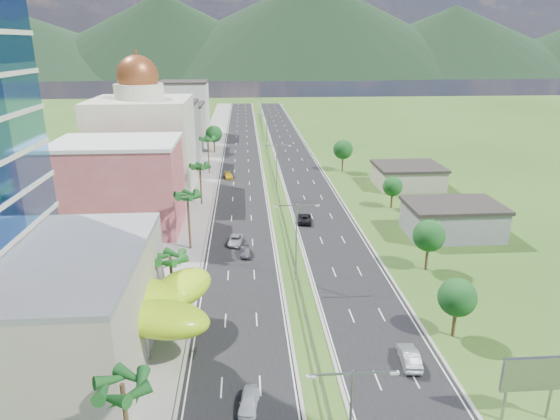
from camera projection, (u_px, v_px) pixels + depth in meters
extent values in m
plane|color=#2D5119|center=(304.00, 318.00, 59.12)|extent=(500.00, 500.00, 0.00)
cube|color=black|center=(242.00, 156.00, 143.68)|extent=(11.00, 260.00, 0.04)
cube|color=black|center=(293.00, 155.00, 144.71)|extent=(11.00, 260.00, 0.04)
cube|color=gray|center=(208.00, 156.00, 143.02)|extent=(7.00, 260.00, 0.12)
cube|color=gray|center=(271.00, 168.00, 126.99)|extent=(0.08, 216.00, 0.28)
cube|color=gray|center=(259.00, 115.00, 223.50)|extent=(0.10, 0.12, 0.70)
cube|color=gray|center=(331.00, 374.00, 31.94)|extent=(2.88, 0.12, 0.12)
cube|color=gray|center=(375.00, 372.00, 32.14)|extent=(2.88, 0.12, 0.12)
cube|color=silver|center=(311.00, 377.00, 31.89)|extent=(0.60, 0.25, 0.18)
cube|color=silver|center=(394.00, 373.00, 32.26)|extent=(0.60, 0.25, 0.18)
cylinder|color=gray|center=(296.00, 243.00, 66.82)|extent=(0.20, 0.20, 11.00)
cube|color=gray|center=(286.00, 206.00, 65.03)|extent=(2.88, 0.12, 0.12)
cube|color=gray|center=(308.00, 205.00, 65.23)|extent=(2.88, 0.12, 0.12)
cube|color=silver|center=(276.00, 206.00, 64.97)|extent=(0.60, 0.25, 0.18)
cube|color=silver|center=(317.00, 206.00, 65.35)|extent=(0.60, 0.25, 0.18)
cylinder|color=gray|center=(277.00, 170.00, 104.63)|extent=(0.20, 0.20, 11.00)
cube|color=gray|center=(270.00, 146.00, 102.84)|extent=(2.88, 0.12, 0.12)
cube|color=gray|center=(284.00, 145.00, 103.04)|extent=(2.88, 0.12, 0.12)
cube|color=silver|center=(263.00, 146.00, 102.79)|extent=(0.60, 0.25, 0.18)
cube|color=silver|center=(290.00, 146.00, 103.16)|extent=(0.60, 0.25, 0.18)
cylinder|color=gray|center=(267.00, 133.00, 147.17)|extent=(0.20, 0.20, 11.00)
cube|color=gray|center=(262.00, 115.00, 145.38)|extent=(2.88, 0.12, 0.12)
cube|color=gray|center=(271.00, 115.00, 145.58)|extent=(2.88, 0.12, 0.12)
cube|color=silver|center=(257.00, 116.00, 145.33)|extent=(0.60, 0.25, 0.18)
cube|color=silver|center=(276.00, 116.00, 145.70)|extent=(0.60, 0.25, 0.18)
cylinder|color=gray|center=(261.00, 113.00, 189.71)|extent=(0.20, 0.20, 11.00)
cube|color=gray|center=(257.00, 99.00, 187.92)|extent=(2.88, 0.12, 0.12)
cube|color=gray|center=(265.00, 99.00, 188.12)|extent=(2.88, 0.12, 0.12)
cube|color=silver|center=(254.00, 99.00, 187.87)|extent=(0.60, 0.25, 0.18)
cube|color=silver|center=(268.00, 99.00, 188.24)|extent=(0.60, 0.25, 0.18)
cylinder|color=gray|center=(91.00, 320.00, 54.95)|extent=(0.50, 0.50, 4.00)
cylinder|color=gray|center=(147.00, 343.00, 50.70)|extent=(0.50, 0.50, 4.00)
cylinder|color=gray|center=(99.00, 362.00, 47.59)|extent=(0.50, 0.50, 4.00)
cylinder|color=gray|center=(173.00, 316.00, 55.56)|extent=(0.50, 0.50, 4.00)
cube|color=#B84B4E|center=(120.00, 188.00, 85.06)|extent=(20.00, 15.00, 15.00)
cube|color=beige|center=(144.00, 146.00, 106.01)|extent=(20.00, 20.00, 20.00)
cylinder|color=beige|center=(139.00, 91.00, 102.34)|extent=(10.00, 10.00, 3.00)
sphere|color=brown|center=(138.00, 76.00, 101.39)|extent=(8.40, 8.40, 8.40)
cube|color=gray|center=(166.00, 135.00, 130.35)|extent=(16.00, 15.00, 16.00)
cube|color=#A79E8A|center=(177.00, 127.00, 151.62)|extent=(16.00, 15.00, 13.00)
cube|color=silver|center=(185.00, 109.00, 172.57)|extent=(16.00, 15.00, 18.00)
cylinder|color=gray|center=(504.00, 405.00, 42.62)|extent=(0.24, 0.24, 3.20)
cylinder|color=gray|center=(549.00, 402.00, 42.89)|extent=(0.24, 0.24, 3.20)
cube|color=#D85919|center=(532.00, 374.00, 41.80)|extent=(5.20, 0.35, 3.20)
cube|color=gray|center=(452.00, 221.00, 83.87)|extent=(15.00, 10.00, 5.00)
cube|color=#A79E8A|center=(408.00, 177.00, 112.46)|extent=(14.00, 12.00, 4.40)
cylinder|color=#47301C|center=(172.00, 286.00, 58.75)|extent=(0.36, 0.36, 7.50)
cylinder|color=#47301C|center=(189.00, 222.00, 77.42)|extent=(0.36, 0.36, 9.00)
cylinder|color=#47301C|center=(201.00, 185.00, 99.32)|extent=(0.36, 0.36, 8.00)
cylinder|color=#47301C|center=(209.00, 156.00, 122.83)|extent=(0.36, 0.36, 8.80)
cylinder|color=#47301C|center=(214.00, 144.00, 147.08)|extent=(0.40, 0.40, 4.90)
sphere|color=#19521D|center=(214.00, 134.00, 146.08)|extent=(4.90, 4.90, 4.90)
cylinder|color=#47301C|center=(455.00, 319.00, 54.82)|extent=(0.40, 0.40, 4.20)
sphere|color=#19521D|center=(457.00, 297.00, 53.96)|extent=(4.20, 4.20, 4.20)
cylinder|color=#47301C|center=(427.00, 255.00, 71.04)|extent=(0.40, 0.40, 4.55)
sphere|color=#19521D|center=(429.00, 236.00, 70.10)|extent=(4.55, 4.55, 4.55)
cylinder|color=#47301C|center=(392.00, 199.00, 97.82)|extent=(0.40, 0.40, 3.85)
sphere|color=#19521D|center=(393.00, 186.00, 97.03)|extent=(3.85, 3.85, 3.85)
cylinder|color=#47301C|center=(343.00, 162.00, 125.74)|extent=(0.40, 0.40, 4.90)
sphere|color=#19521D|center=(343.00, 149.00, 124.74)|extent=(4.90, 4.90, 4.90)
imported|color=white|center=(249.00, 401.00, 44.29)|extent=(2.17, 4.18, 1.36)
imported|color=black|center=(245.00, 251.00, 76.21)|extent=(1.52, 4.09, 1.34)
imported|color=#A1A3A8|center=(236.00, 240.00, 80.55)|extent=(2.79, 4.89, 1.29)
imported|color=gold|center=(229.00, 175.00, 119.75)|extent=(2.41, 4.64, 1.28)
imported|color=#97989E|center=(409.00, 357.00, 50.41)|extent=(2.14, 4.97, 1.59)
imported|color=black|center=(305.00, 218.00, 90.37)|extent=(3.06, 5.54, 1.47)
imported|color=black|center=(195.00, 350.00, 51.86)|extent=(0.73, 1.98, 1.24)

